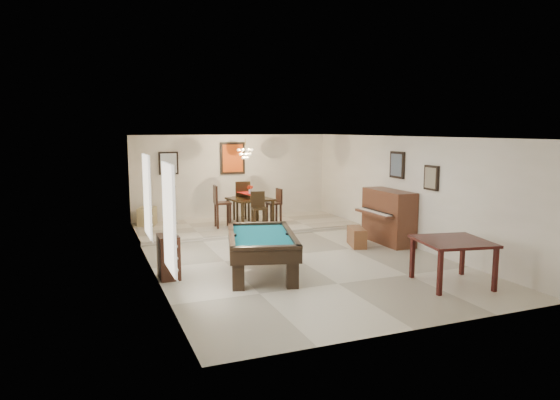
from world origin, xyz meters
TOP-DOWN VIEW (x-y plane):
  - ground_plane at (0.00, 0.00)m, footprint 6.00×9.00m
  - wall_back at (0.00, 4.50)m, footprint 6.00×0.04m
  - wall_front at (0.00, -4.50)m, footprint 6.00×0.04m
  - wall_left at (-3.00, 0.00)m, footprint 0.04×9.00m
  - wall_right at (3.00, 0.00)m, footprint 0.04×9.00m
  - ceiling at (0.00, 0.00)m, footprint 6.00×9.00m
  - dining_step at (0.00, 3.25)m, footprint 6.00×2.50m
  - window_left_front at (-2.97, -2.20)m, footprint 0.06×1.00m
  - window_left_rear at (-2.97, 0.60)m, footprint 0.06×1.00m
  - pool_table at (-1.08, -1.16)m, footprint 1.77×2.51m
  - square_table at (1.88, -3.02)m, footprint 1.38×1.38m
  - upright_piano at (2.54, 0.21)m, footprint 0.87×1.56m
  - piano_bench at (1.81, 0.19)m, footprint 0.53×0.85m
  - apothecary_chest at (-2.78, -0.77)m, footprint 0.36×0.55m
  - dining_table at (0.06, 3.01)m, footprint 1.21×1.21m
  - flower_vase at (0.06, 3.01)m, footprint 0.16×0.16m
  - dining_chair_south at (0.06, 2.24)m, footprint 0.42×0.42m
  - dining_chair_north at (0.05, 3.78)m, footprint 0.44×0.44m
  - dining_chair_west at (-0.72, 3.01)m, footprint 0.45×0.45m
  - dining_chair_east at (0.78, 3.04)m, footprint 0.38×0.38m
  - corner_bench at (-2.59, 4.06)m, footprint 0.60×0.66m
  - chandelier at (0.00, 3.20)m, footprint 0.44×0.44m
  - back_painting at (0.00, 4.46)m, footprint 0.75×0.06m
  - back_mirror at (-1.90, 4.46)m, footprint 0.55×0.06m
  - right_picture_upper at (2.96, 0.30)m, footprint 0.06×0.55m
  - right_picture_lower at (2.96, -1.00)m, footprint 0.06×0.45m

SIDE VIEW (x-z plane):
  - ground_plane at x=0.00m, z-range -0.02..0.00m
  - dining_step at x=0.00m, z-range 0.00..0.12m
  - piano_bench at x=1.81m, z-range 0.00..0.44m
  - corner_bench at x=-2.59m, z-range 0.12..0.61m
  - pool_table at x=-1.08m, z-range 0.00..0.76m
  - square_table at x=1.88m, z-range 0.00..0.82m
  - apothecary_chest at x=-2.78m, z-range 0.00..0.82m
  - dining_table at x=0.06m, z-range 0.12..1.00m
  - dining_chair_east at x=0.78m, z-range 0.12..1.10m
  - dining_chair_south at x=0.06m, z-range 0.12..1.14m
  - upright_piano at x=2.54m, z-range 0.00..1.30m
  - dining_chair_west at x=-0.72m, z-range 0.12..1.27m
  - dining_chair_north at x=0.05m, z-range 0.12..1.29m
  - flower_vase at x=0.06m, z-range 1.00..1.25m
  - wall_back at x=0.00m, z-range 0.00..2.60m
  - wall_front at x=0.00m, z-range 0.00..2.60m
  - wall_left at x=-3.00m, z-range 0.00..2.60m
  - wall_right at x=3.00m, z-range 0.00..2.60m
  - window_left_front at x=-2.97m, z-range 0.55..2.25m
  - window_left_rear at x=-2.97m, z-range 0.55..2.25m
  - right_picture_lower at x=2.96m, z-range 1.42..1.98m
  - back_mirror at x=-1.90m, z-range 1.48..2.12m
  - back_painting at x=0.00m, z-range 1.42..2.38m
  - right_picture_upper at x=2.96m, z-range 1.57..2.23m
  - chandelier at x=0.00m, z-range 1.90..2.50m
  - ceiling at x=0.00m, z-range 2.58..2.62m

